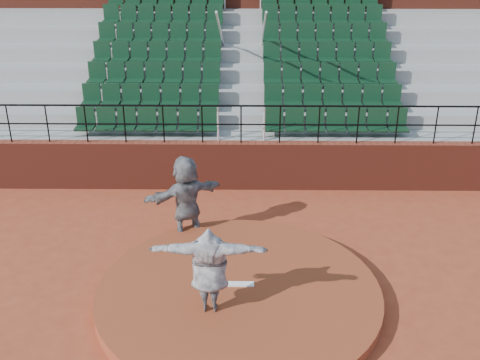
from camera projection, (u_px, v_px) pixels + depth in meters
The scene contains 9 objects.
ground at pixel (239, 300), 11.68m from camera, with size 90.00×90.00×0.00m, color #943B21.
pitchers_mound at pixel (239, 295), 11.63m from camera, with size 5.50×5.50×0.25m, color brown.
pitching_rubber at pixel (239, 284), 11.70m from camera, with size 0.60×0.15×0.03m, color white.
boundary_wall at pixel (241, 165), 15.93m from camera, with size 24.00×0.30×1.30m, color maroon.
wall_railing at pixel (241, 116), 15.34m from camera, with size 24.04×0.05×1.03m.
seating_deck at pixel (242, 95), 18.88m from camera, with size 24.00×5.97×4.63m.
press_box_facade at pixel (243, 6), 21.56m from camera, with size 24.00×3.00×7.10m, color maroon.
pitcher at pixel (209, 269), 10.69m from camera, with size 2.08×0.57×1.69m, color black.
fielder at pixel (186, 198), 13.42m from camera, with size 1.86×0.59×2.00m, color black.
Camera 1 is at (0.13, -9.57, 7.10)m, focal length 45.00 mm.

